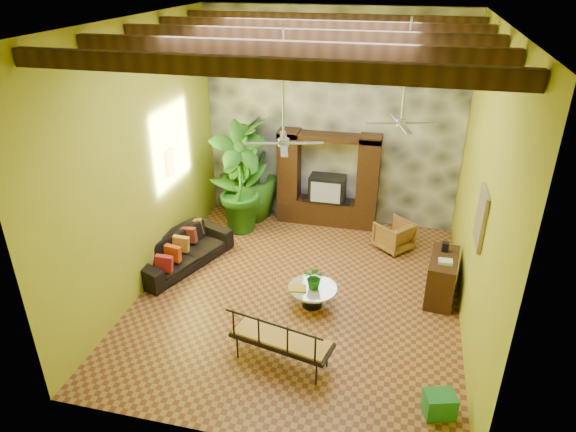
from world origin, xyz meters
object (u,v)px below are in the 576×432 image
(ceiling_fan_front, at_px, (284,130))
(coffee_table, at_px, (312,294))
(sofa, at_px, (182,250))
(ceiling_fan_back, at_px, (402,111))
(tall_plant_a, at_px, (241,177))
(tall_plant_b, at_px, (238,188))
(side_console, at_px, (442,278))
(wicker_armchair, at_px, (394,235))
(tall_plant_c, at_px, (248,167))
(iron_bench, at_px, (280,339))
(green_bin, at_px, (439,404))
(entertainment_center, at_px, (328,186))

(ceiling_fan_front, relative_size, coffee_table, 2.04)
(sofa, bearing_deg, ceiling_fan_back, -59.21)
(tall_plant_a, xyz_separation_m, tall_plant_b, (-0.04, -0.06, -0.24))
(sofa, height_order, side_console, side_console)
(ceiling_fan_front, xyz_separation_m, wicker_armchair, (1.88, 2.62, -3.07))
(tall_plant_c, bearing_deg, ceiling_fan_front, -63.20)
(wicker_armchair, bearing_deg, iron_bench, 20.23)
(tall_plant_b, relative_size, coffee_table, 2.30)
(side_console, bearing_deg, wicker_armchair, 126.40)
(coffee_table, distance_m, iron_bench, 1.72)
(tall_plant_a, bearing_deg, green_bin, -47.16)
(side_console, relative_size, green_bin, 2.58)
(iron_bench, bearing_deg, ceiling_fan_front, 114.25)
(ceiling_fan_front, bearing_deg, tall_plant_c, 116.80)
(entertainment_center, relative_size, tall_plant_c, 0.92)
(tall_plant_b, distance_m, iron_bench, 4.89)
(tall_plant_b, xyz_separation_m, side_console, (4.64, -1.85, -0.61))
(coffee_table, relative_size, iron_bench, 0.53)
(tall_plant_a, relative_size, tall_plant_b, 1.23)
(tall_plant_b, height_order, coffee_table, tall_plant_b)
(sofa, relative_size, coffee_table, 2.55)
(tall_plant_a, bearing_deg, entertainment_center, 19.77)
(side_console, bearing_deg, green_bin, -84.93)
(ceiling_fan_back, bearing_deg, side_console, -32.68)
(entertainment_center, relative_size, ceiling_fan_back, 1.29)
(tall_plant_a, bearing_deg, tall_plant_c, 91.34)
(entertainment_center, distance_m, coffee_table, 3.53)
(coffee_table, xyz_separation_m, side_console, (2.33, 0.83, 0.19))
(ceiling_fan_back, bearing_deg, iron_bench, -114.64)
(entertainment_center, distance_m, wicker_armchair, 2.02)
(coffee_table, xyz_separation_m, green_bin, (2.25, -2.13, -0.07))
(coffee_table, bearing_deg, sofa, 165.18)
(coffee_table, distance_m, green_bin, 3.10)
(sofa, distance_m, tall_plant_c, 2.86)
(entertainment_center, distance_m, sofa, 3.81)
(ceiling_fan_back, height_order, green_bin, ceiling_fan_back)
(sofa, distance_m, green_bin, 5.98)
(tall_plant_b, bearing_deg, iron_bench, -64.09)
(ceiling_fan_front, bearing_deg, tall_plant_a, 121.61)
(wicker_armchair, distance_m, tall_plant_a, 3.76)
(ceiling_fan_back, xyz_separation_m, wicker_armchair, (0.08, 1.02, -3.07))
(ceiling_fan_front, distance_m, tall_plant_b, 4.05)
(ceiling_fan_front, bearing_deg, iron_bench, -78.17)
(ceiling_fan_back, height_order, sofa, ceiling_fan_back)
(green_bin, bearing_deg, iron_bench, 169.79)
(side_console, bearing_deg, tall_plant_a, 163.99)
(ceiling_fan_back, distance_m, tall_plant_a, 4.31)
(tall_plant_b, bearing_deg, coffee_table, -49.29)
(entertainment_center, distance_m, iron_bench, 5.15)
(tall_plant_c, bearing_deg, tall_plant_a, -88.66)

